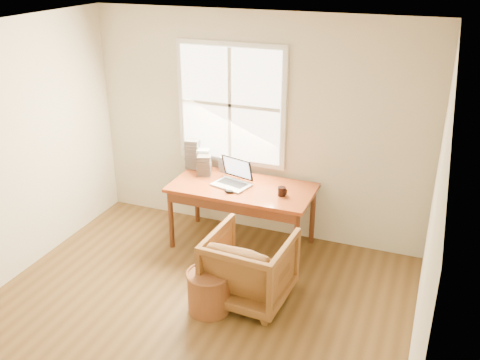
% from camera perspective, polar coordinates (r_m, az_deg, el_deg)
% --- Properties ---
extents(room_shell, '(4.04, 4.54, 2.64)m').
position_cam_1_polar(room_shell, '(4.39, -7.72, -2.06)').
color(room_shell, brown).
rests_on(room_shell, ground).
extents(desk, '(1.60, 0.80, 0.04)m').
position_cam_1_polar(desk, '(5.98, 0.25, -0.84)').
color(desk, brown).
rests_on(desk, room_shell).
extents(armchair, '(0.82, 0.84, 0.72)m').
position_cam_1_polar(armchair, '(5.25, 1.05, -9.26)').
color(armchair, brown).
rests_on(armchair, room_shell).
extents(wicker_stool, '(0.51, 0.51, 0.40)m').
position_cam_1_polar(wicker_stool, '(5.19, -3.34, -11.82)').
color(wicker_stool, brown).
rests_on(wicker_stool, room_shell).
extents(laptop, '(0.46, 0.48, 0.28)m').
position_cam_1_polar(laptop, '(5.92, -0.92, 0.60)').
color(laptop, '#B9BDC0').
rests_on(laptop, desk).
extents(mouse, '(0.11, 0.07, 0.03)m').
position_cam_1_polar(mouse, '(5.80, -1.17, -1.23)').
color(mouse, black).
rests_on(mouse, desk).
extents(coffee_mug, '(0.10, 0.10, 0.10)m').
position_cam_1_polar(coffee_mug, '(5.74, 4.47, -1.22)').
color(coffee_mug, black).
rests_on(coffee_mug, desk).
extents(cd_stack_a, '(0.16, 0.15, 0.27)m').
position_cam_1_polar(cd_stack_a, '(6.35, -3.93, 2.14)').
color(cd_stack_a, silver).
rests_on(cd_stack_a, desk).
extents(cd_stack_b, '(0.19, 0.18, 0.24)m').
position_cam_1_polar(cd_stack_b, '(6.23, -3.86, 1.56)').
color(cd_stack_b, '#242328').
rests_on(cd_stack_b, desk).
extents(cd_stack_c, '(0.18, 0.16, 0.36)m').
position_cam_1_polar(cd_stack_c, '(6.43, -5.07, 2.79)').
color(cd_stack_c, gray).
rests_on(cd_stack_c, desk).
extents(cd_stack_d, '(0.17, 0.16, 0.18)m').
position_cam_1_polar(cd_stack_d, '(6.34, -1.45, 1.71)').
color(cd_stack_d, '#B2B6BE').
rests_on(cd_stack_d, desk).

